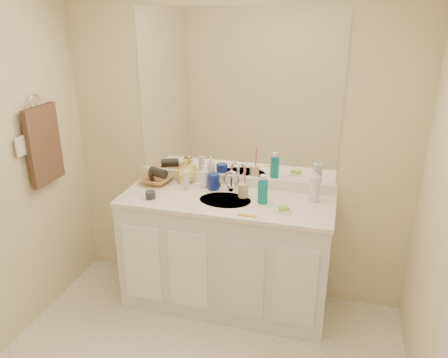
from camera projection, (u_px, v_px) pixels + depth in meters
name	position (u px, v px, depth m)	size (l,w,h in m)	color
wall_back	(236.00, 145.00, 3.23)	(2.60, 0.02, 2.40)	beige
vanity_cabinet	(226.00, 254.00, 3.26)	(1.50, 0.55, 0.85)	silver
countertop	(226.00, 201.00, 3.10)	(1.52, 0.57, 0.03)	white
backsplash	(235.00, 181.00, 3.31)	(1.52, 0.03, 0.08)	white
sink_basin	(225.00, 201.00, 3.08)	(0.37, 0.37, 0.02)	silver
faucet	(232.00, 184.00, 3.22)	(0.02, 0.02, 0.11)	silver
mirror	(236.00, 96.00, 3.09)	(1.48, 0.01, 1.20)	white
blue_mug	(214.00, 182.00, 3.24)	(0.09, 0.09, 0.12)	navy
tan_cup	(243.00, 190.00, 3.11)	(0.07, 0.07, 0.10)	#CABF8E
toothbrush	(245.00, 177.00, 3.07)	(0.01, 0.01, 0.19)	#E83D74
mouthwash_bottle	(263.00, 192.00, 3.01)	(0.07, 0.07, 0.17)	#0B8186
clear_pump_bottle	(314.00, 189.00, 3.03)	(0.07, 0.07, 0.18)	white
soap_dish	(283.00, 211.00, 2.90)	(0.11, 0.08, 0.01)	white
green_soap	(283.00, 208.00, 2.89)	(0.07, 0.05, 0.03)	#86DB35
orange_comb	(247.00, 216.00, 2.84)	(0.13, 0.03, 0.01)	gold
dark_jar	(150.00, 195.00, 3.10)	(0.07, 0.07, 0.05)	#292B2F
extra_white_bottle	(186.00, 181.00, 3.22)	(0.05, 0.05, 0.14)	silver
soap_bottle_white	(204.00, 176.00, 3.27)	(0.07, 0.07, 0.17)	white
soap_bottle_cream	(185.00, 174.00, 3.34)	(0.07, 0.07, 0.16)	#FBE6CD
soap_bottle_yellow	(186.00, 171.00, 3.36)	(0.14, 0.14, 0.18)	#D1C051
wicker_basket	(156.00, 180.00, 3.36)	(0.24, 0.24, 0.06)	#A16E40
hair_dryer	(158.00, 173.00, 3.34)	(0.07, 0.07, 0.14)	black
towel_ring	(35.00, 102.00, 2.94)	(0.11, 0.11, 0.01)	silver
hand_towel	(44.00, 145.00, 3.04)	(0.04, 0.32, 0.55)	#2F2119
switch_plate	(21.00, 146.00, 2.85)	(0.01, 0.09, 0.13)	white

